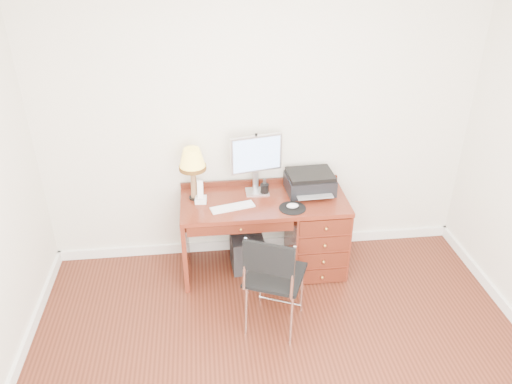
{
  "coord_description": "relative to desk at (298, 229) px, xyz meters",
  "views": [
    {
      "loc": [
        -0.51,
        -2.46,
        2.99
      ],
      "look_at": [
        -0.1,
        1.2,
        0.95
      ],
      "focal_mm": 35.0,
      "sensor_mm": 36.0,
      "label": 1
    }
  ],
  "objects": [
    {
      "name": "ground",
      "position": [
        -0.32,
        -1.4,
        -0.41
      ],
      "size": [
        4.0,
        4.0,
        0.0
      ],
      "primitive_type": "plane",
      "color": "#3C170D",
      "rests_on": "ground"
    },
    {
      "name": "room_shell",
      "position": [
        -0.32,
        -0.77,
        -0.36
      ],
      "size": [
        4.0,
        4.0,
        4.0
      ],
      "color": "silver",
      "rests_on": "ground"
    },
    {
      "name": "desk",
      "position": [
        0.0,
        0.0,
        0.0
      ],
      "size": [
        1.5,
        0.67,
        0.75
      ],
      "color": "maroon",
      "rests_on": "ground"
    },
    {
      "name": "monitor",
      "position": [
        -0.37,
        0.17,
        0.68
      ],
      "size": [
        0.48,
        0.2,
        0.55
      ],
      "rotation": [
        0.0,
        0.0,
        0.22
      ],
      "color": "silver",
      "rests_on": "desk"
    },
    {
      "name": "keyboard",
      "position": [
        -0.61,
        -0.11,
        0.34
      ],
      "size": [
        0.4,
        0.2,
        0.01
      ],
      "primitive_type": "cube",
      "rotation": [
        0.0,
        0.0,
        0.25
      ],
      "color": "white",
      "rests_on": "desk"
    },
    {
      "name": "mouse_pad",
      "position": [
        -0.09,
        -0.18,
        0.35
      ],
      "size": [
        0.24,
        0.24,
        0.05
      ],
      "color": "black",
      "rests_on": "desk"
    },
    {
      "name": "printer",
      "position": [
        0.12,
        0.11,
        0.43
      ],
      "size": [
        0.44,
        0.35,
        0.19
      ],
      "rotation": [
        0.0,
        0.0,
        0.05
      ],
      "color": "black",
      "rests_on": "desk"
    },
    {
      "name": "leg_lamp",
      "position": [
        -0.94,
        0.1,
        0.7
      ],
      "size": [
        0.24,
        0.24,
        0.49
      ],
      "color": "black",
      "rests_on": "desk"
    },
    {
      "name": "phone",
      "position": [
        -0.89,
        0.02,
        0.4
      ],
      "size": [
        0.11,
        0.11,
        0.21
      ],
      "rotation": [
        0.0,
        0.0,
        -0.09
      ],
      "color": "white",
      "rests_on": "desk"
    },
    {
      "name": "pen_cup",
      "position": [
        -0.3,
        0.11,
        0.39
      ],
      "size": [
        0.08,
        0.08,
        0.1
      ],
      "primitive_type": "cylinder",
      "color": "black",
      "rests_on": "desk"
    },
    {
      "name": "chair",
      "position": [
        -0.33,
        -0.83,
        0.15
      ],
      "size": [
        0.57,
        0.58,
        0.93
      ],
      "rotation": [
        0.0,
        0.0,
        -0.41
      ],
      "color": "black",
      "rests_on": "ground"
    },
    {
      "name": "equipment_box",
      "position": [
        -0.48,
        0.02,
        -0.24
      ],
      "size": [
        0.31,
        0.31,
        0.35
      ],
      "primitive_type": "cube",
      "rotation": [
        0.0,
        0.0,
        0.06
      ],
      "color": "black",
      "rests_on": "ground"
    }
  ]
}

